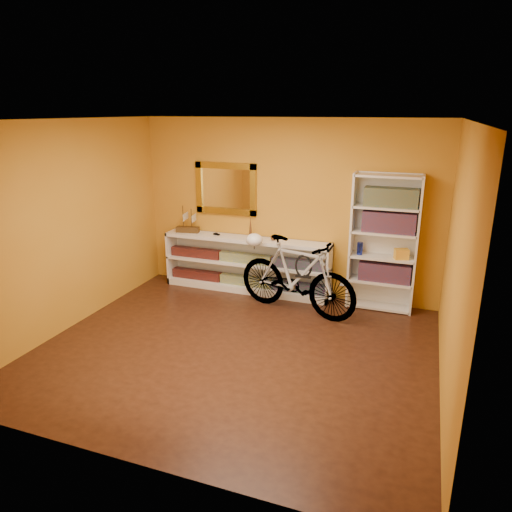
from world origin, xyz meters
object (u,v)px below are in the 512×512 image
(bicycle, at_px, (296,276))
(helmet, at_px, (254,240))
(console_unit, at_px, (246,265))
(bookcase, at_px, (383,243))

(bicycle, height_order, helmet, bicycle)
(console_unit, relative_size, bookcase, 1.37)
(bookcase, distance_m, bicycle, 1.27)
(console_unit, xyz_separation_m, helmet, (0.26, -0.36, 0.51))
(console_unit, distance_m, bicycle, 1.08)
(bicycle, xyz_separation_m, helmet, (-0.67, 0.17, 0.40))
(bookcase, bearing_deg, helmet, -167.61)
(bookcase, distance_m, helmet, 1.78)
(bicycle, bearing_deg, bookcase, -48.97)
(bicycle, distance_m, helmet, 0.80)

